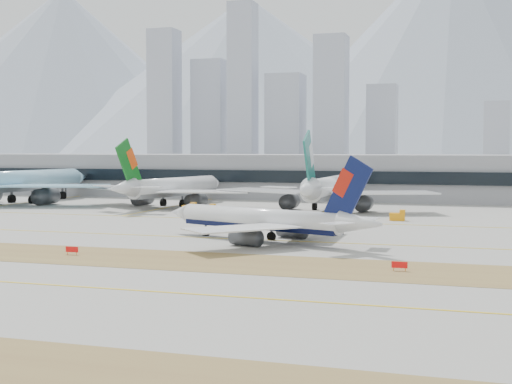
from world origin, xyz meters
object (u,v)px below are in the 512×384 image
(widebody_eva, at_px, (171,188))
(terminal, at_px, (328,176))
(widebody_korean, at_px, (19,183))
(taxiing_airliner, at_px, (267,221))
(widebody_cathay, at_px, (327,189))

(widebody_eva, bearing_deg, terminal, -23.36)
(widebody_korean, bearing_deg, taxiing_airliner, -117.24)
(widebody_korean, height_order, widebody_cathay, widebody_korean)
(taxiing_airliner, height_order, widebody_eva, widebody_eva)
(widebody_korean, relative_size, widebody_eva, 1.22)
(taxiing_airliner, xyz_separation_m, widebody_cathay, (-2.66, 68.45, 1.94))
(taxiing_airliner, distance_m, terminal, 122.73)
(widebody_cathay, relative_size, terminal, 0.22)
(taxiing_airliner, relative_size, terminal, 0.16)
(widebody_korean, height_order, widebody_eva, widebody_korean)
(taxiing_airliner, relative_size, widebody_cathay, 0.75)
(taxiing_airliner, bearing_deg, widebody_korean, -12.61)
(taxiing_airliner, height_order, widebody_cathay, widebody_cathay)
(widebody_cathay, bearing_deg, taxiing_airliner, -177.32)
(widebody_korean, bearing_deg, terminal, -51.02)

